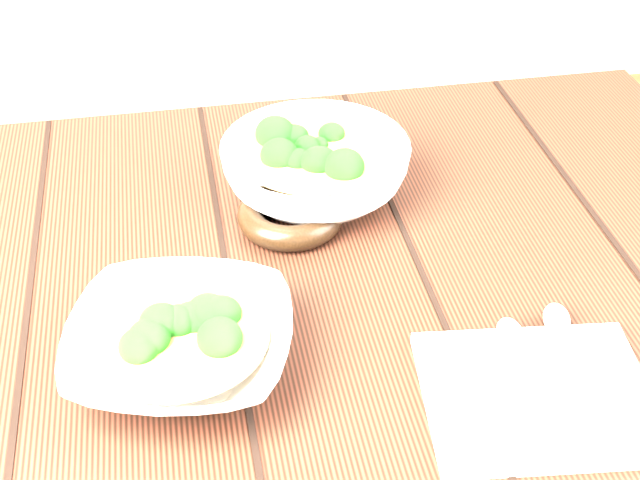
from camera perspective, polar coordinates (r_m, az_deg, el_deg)
table at (r=0.99m, az=-4.15°, el=-8.69°), size 1.20×0.80×0.75m
soup_bowl_front at (r=0.82m, az=-8.92°, el=-6.62°), size 0.24×0.24×0.06m
soup_bowl_back at (r=1.02m, az=-0.29°, el=4.63°), size 0.23×0.23×0.08m
trivet at (r=0.99m, az=-1.91°, el=1.63°), size 0.13×0.13×0.03m
napkin at (r=0.82m, az=13.75°, el=-9.64°), size 0.22×0.18×0.01m
spoon_left at (r=0.83m, az=12.45°, el=-7.44°), size 0.05×0.16×0.01m
spoon_right at (r=0.86m, az=15.02°, el=-6.35°), size 0.07×0.16×0.01m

